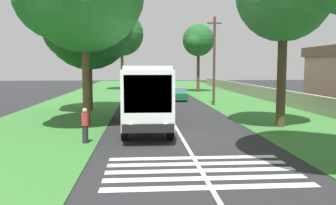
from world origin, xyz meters
name	(u,v)px	position (x,y,z in m)	size (l,w,h in m)	color
ground	(182,137)	(0.00, 0.00, 0.00)	(160.00, 160.00, 0.00)	#262628
grass_verge_left	(75,107)	(15.00, 8.20, 0.02)	(120.00, 8.00, 0.04)	#387533
grass_verge_right	(249,105)	(15.00, -8.20, 0.02)	(120.00, 8.00, 0.04)	#387533
centre_line	(164,106)	(15.00, 0.00, 0.00)	(110.00, 0.16, 0.01)	silver
coach_bus	(146,92)	(3.36, 1.80, 2.15)	(11.16, 2.62, 3.73)	white
zebra_crossing	(201,170)	(-6.14, 0.00, 0.00)	(4.05, 6.80, 0.01)	silver
trailing_car_0	(178,94)	(20.70, -1.91, 0.67)	(4.30, 1.78, 1.43)	#145933
trailing_car_1	(142,90)	(27.65, 2.02, 0.67)	(4.30, 1.78, 1.43)	black
trailing_car_2	(167,87)	(34.66, -1.71, 0.67)	(4.30, 1.78, 1.43)	gold
roadside_tree_left_0	(87,28)	(11.98, 6.53, 6.90)	(8.24, 7.26, 10.65)	#4C3826
roadside_tree_left_1	(120,35)	(40.17, 5.32, 8.69)	(8.42, 6.95, 12.33)	brown
roadside_tree_right_2	(198,41)	(33.83, -6.19, 7.38)	(5.42, 4.61, 9.79)	#4C3826
utility_pole	(214,60)	(15.10, -4.79, 4.33)	(0.24, 1.40, 8.29)	#473828
roadside_wall	(266,94)	(20.00, -11.60, 0.75)	(70.00, 0.40, 1.41)	#9E937F
pedestrian	(85,125)	(-1.30, 4.79, 0.91)	(0.34, 0.34, 1.69)	#26262D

